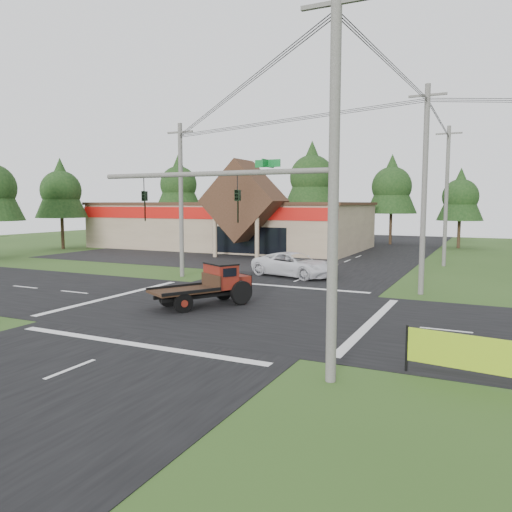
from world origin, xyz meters
The scene contains 19 objects.
ground centered at (0.00, 0.00, 0.00)m, with size 120.00×120.00×0.00m, color #2C4A1A.
road_ns centered at (0.00, 0.00, 0.01)m, with size 12.00×120.00×0.02m, color black.
road_ew centered at (0.00, 0.00, 0.01)m, with size 120.00×12.00×0.02m, color black.
parking_apron centered at (-14.00, 19.00, 0.01)m, with size 28.00×14.00×0.02m, color black.
cvs_building centered at (-15.70, 29.57, 2.78)m, with size 30.40×18.20×9.19m.
traffic_signal_mast centered at (5.82, -7.50, 4.43)m, with size 8.12×0.24×7.00m.
utility_pole_nr centered at (7.50, -7.50, 5.64)m, with size 2.00×0.30×11.00m.
utility_pole_nw centered at (-8.00, 8.00, 5.39)m, with size 2.00×0.30×10.50m.
utility_pole_ne centered at (8.00, 8.00, 5.89)m, with size 2.00×0.30×11.50m.
utility_pole_n centered at (8.00, 22.00, 5.74)m, with size 2.00×0.30×11.20m.
tree_row_a centered at (-30.00, 40.00, 8.05)m, with size 6.72×6.72×12.12m.
tree_row_b centered at (-20.00, 42.00, 6.70)m, with size 5.60×5.60×10.10m.
tree_row_c centered at (-10.00, 41.00, 8.72)m, with size 7.28×7.28×13.13m.
tree_row_d centered at (0.00, 42.00, 7.38)m, with size 6.16×6.16×11.11m.
tree_row_e centered at (8.00, 40.00, 6.03)m, with size 5.04×5.04×9.09m.
tree_side_w centered at (-32.00, 20.00, 6.70)m, with size 5.60×5.60×10.10m.
antique_flatbed_truck centered at (-1.29, -0.13, 1.07)m, with size 1.95×5.12×2.14m, color #5B1B0D, non-canonical shape.
roadside_banner centered at (11.36, -5.96, 0.72)m, with size 4.19×0.12×1.43m, color #86AC17, non-canonical shape.
white_pickup centered at (-0.90, 11.28, 0.84)m, with size 2.80×6.07×1.69m, color white.
Camera 1 is at (11.54, -20.95, 5.09)m, focal length 35.00 mm.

